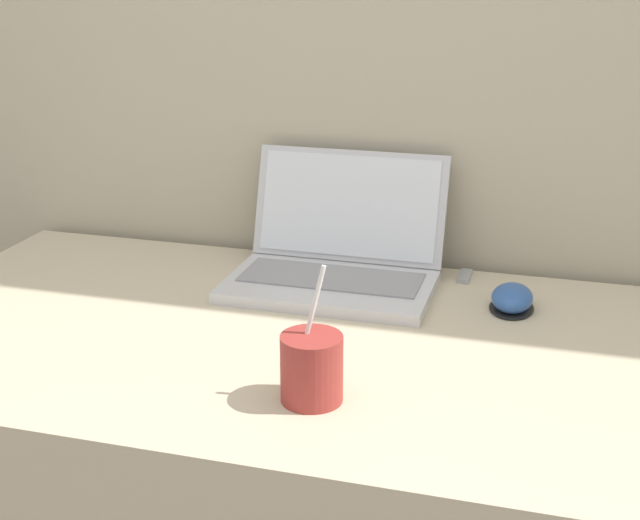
{
  "coord_description": "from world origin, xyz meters",
  "views": [
    {
      "loc": [
        0.33,
        -0.81,
        1.32
      ],
      "look_at": [
        -0.04,
        0.48,
        0.84
      ],
      "focal_mm": 50.0,
      "sensor_mm": 36.0,
      "label": 1
    }
  ],
  "objects_px": {
    "laptop": "(336,257)",
    "drink_cup": "(312,367)",
    "computer_mouse": "(512,299)",
    "usb_stick": "(465,276)"
  },
  "relations": [
    {
      "from": "laptop",
      "to": "drink_cup",
      "type": "relative_size",
      "value": 1.92
    },
    {
      "from": "drink_cup",
      "to": "computer_mouse",
      "type": "xyz_separation_m",
      "value": [
        0.22,
        0.38,
        -0.03
      ]
    },
    {
      "from": "laptop",
      "to": "usb_stick",
      "type": "bearing_deg",
      "value": 21.12
    },
    {
      "from": "drink_cup",
      "to": "computer_mouse",
      "type": "distance_m",
      "value": 0.44
    },
    {
      "from": "laptop",
      "to": "usb_stick",
      "type": "height_order",
      "value": "laptop"
    },
    {
      "from": "laptop",
      "to": "computer_mouse",
      "type": "bearing_deg",
      "value": -7.4
    },
    {
      "from": "computer_mouse",
      "to": "drink_cup",
      "type": "bearing_deg",
      "value": -120.52
    },
    {
      "from": "computer_mouse",
      "to": "usb_stick",
      "type": "relative_size",
      "value": 1.68
    },
    {
      "from": "drink_cup",
      "to": "usb_stick",
      "type": "relative_size",
      "value": 3.0
    },
    {
      "from": "computer_mouse",
      "to": "usb_stick",
      "type": "height_order",
      "value": "computer_mouse"
    }
  ]
}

